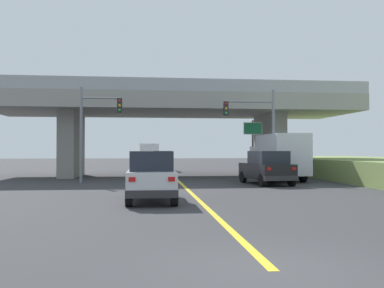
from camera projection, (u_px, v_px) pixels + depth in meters
The scene contains 11 objects.
ground at pixel (173, 176), 34.28m from camera, with size 160.00×160.00×0.00m, color #353538.
overpass_bridge at pixel (173, 112), 34.36m from camera, with size 28.44×9.22×7.17m.
lane_divider_stripe at pixel (194, 195), 19.36m from camera, with size 0.20×24.55×0.01m, color yellow.
suv_lead at pixel (151, 176), 17.02m from camera, with size 1.91×4.33×2.02m.
suv_crossing at pixel (267, 168), 25.60m from camera, with size 2.54×4.53×2.02m.
box_truck at pixel (279, 156), 29.50m from camera, with size 2.33×7.10×3.14m.
sedan_oncoming at pixel (162, 161), 42.27m from camera, with size 1.97×4.58×2.02m.
traffic_signal_nearside at pixel (257, 124), 28.16m from camera, with size 3.46×0.36×6.11m.
traffic_signal_farside at pixel (94, 123), 27.02m from camera, with size 2.66×0.36×6.10m.
highway_sign at pixel (253, 136), 32.54m from camera, with size 1.45×0.17×4.37m.
semi_truck_distant at pixel (149, 154), 54.77m from camera, with size 2.33×7.21×2.90m.
Camera 1 is at (-2.15, -7.01, 2.04)m, focal length 39.74 mm.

